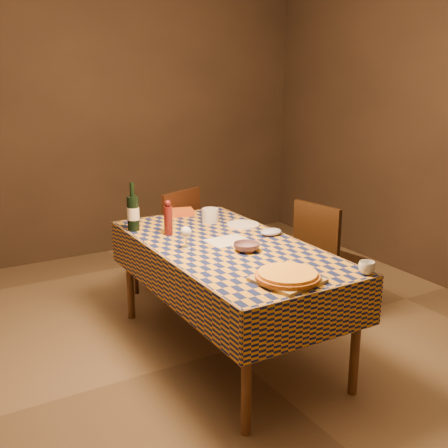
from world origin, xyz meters
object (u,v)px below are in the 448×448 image
Objects in this scene: chair_right at (325,254)px; wine_bottle at (133,212)px; cutting_board at (287,280)px; dining_table at (228,256)px; white_plate at (243,225)px; pizza at (288,275)px; bowl at (247,247)px; chair_far at (172,237)px.

wine_bottle is at bearing 157.25° from chair_right.
dining_table is at bearing 85.92° from cutting_board.
dining_table is 0.93m from chair_right.
cutting_board is 1.33× the size of white_plate.
chair_right reaches higher than pizza.
bowl is at bearing 80.77° from pizza.
bowl is 0.94m from chair_right.
pizza is 0.56m from bowl.
cutting_board is (-0.05, -0.72, 0.09)m from dining_table.
dining_table is 11.00× the size of bowl.
wine_bottle is at bearing 104.70° from cutting_board.
pizza is 1.28m from chair_right.
chair_right is at bearing 5.07° from dining_table.
pizza is at bearing -94.08° from dining_table.
chair_far reaches higher than cutting_board.
chair_far reaches higher than bowl.
bowl is at bearing -119.99° from white_plate.
wine_bottle is 0.37× the size of chair_far.
dining_table is 1.98× the size of chair_right.
pizza is (0.00, -0.00, 0.03)m from cutting_board.
pizza is at bearing -140.10° from chair_right.
wine_bottle is (-0.35, 1.35, 0.09)m from pizza.
cutting_board is 1.89× the size of bowl.
white_plate is at bearing 70.19° from cutting_board.
chair_far is (0.10, 1.08, -0.17)m from dining_table.
pizza is 1.83m from chair_far.
pizza is 1.96× the size of white_plate.
pizza is at bearing -94.77° from chair_far.
chair_far is (0.06, 1.25, -0.27)m from bowl.
dining_table is at bearing -57.24° from wine_bottle.
white_plate is (0.29, 0.50, -0.02)m from bowl.
chair_far is at bearing 85.23° from pizza.
cutting_board is at bearing -75.30° from wine_bottle.
white_plate is (0.33, 0.34, 0.08)m from dining_table.
cutting_board is 1.28m from chair_right.
chair_right reaches higher than dining_table.
dining_table is 1.98× the size of chair_far.
bowl is (0.04, -0.17, 0.10)m from dining_table.
white_plate is at bearing 60.01° from bowl.
white_plate is 0.68m from chair_right.
chair_far is at bearing 87.22° from bowl.
pizza reaches higher than white_plate.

